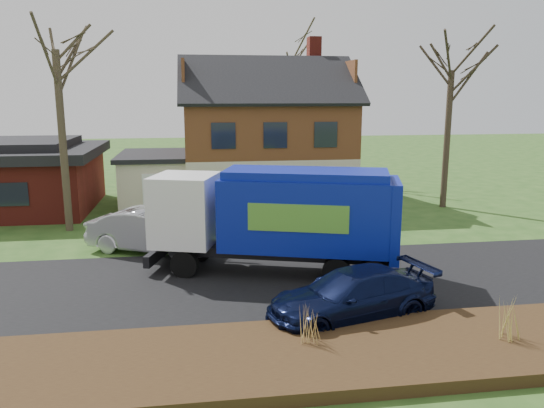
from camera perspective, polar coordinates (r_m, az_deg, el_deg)
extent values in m
plane|color=#274C19|center=(17.41, -1.08, -8.50)|extent=(120.00, 120.00, 0.00)
cube|color=black|center=(17.40, -1.08, -8.47)|extent=(80.00, 7.00, 0.02)
cube|color=black|center=(12.55, 2.12, -16.16)|extent=(80.00, 3.50, 0.30)
cube|color=beige|center=(30.83, -0.72, 3.02)|extent=(9.00, 7.50, 2.70)
cube|color=#512717|center=(30.53, -0.73, 8.13)|extent=(9.00, 7.50, 2.80)
cube|color=maroon|center=(32.08, 4.54, 16.06)|extent=(0.70, 0.90, 1.60)
cube|color=beige|center=(30.15, -12.35, 2.45)|extent=(3.50, 5.50, 2.60)
cube|color=black|center=(29.96, -12.47, 5.13)|extent=(3.90, 5.90, 0.24)
cube|color=maroon|center=(31.19, -26.87, 1.94)|extent=(9.00, 7.50, 2.80)
cube|color=black|center=(30.99, -27.15, 4.95)|extent=(9.80, 8.20, 0.50)
cube|color=black|center=(30.95, -27.23, 5.77)|extent=(7.00, 6.00, 0.40)
cylinder|color=black|center=(18.04, -9.38, -6.38)|extent=(0.97, 0.57, 0.92)
cylinder|color=black|center=(19.73, -7.69, -4.74)|extent=(0.97, 0.57, 0.92)
cylinder|color=black|center=(17.17, 6.96, -7.24)|extent=(0.97, 0.57, 0.92)
cylinder|color=black|center=(18.94, 7.17, -5.43)|extent=(0.97, 0.57, 0.92)
cylinder|color=black|center=(17.18, 10.83, -7.36)|extent=(0.97, 0.57, 0.92)
cylinder|color=black|center=(18.95, 10.67, -5.54)|extent=(0.97, 0.57, 0.92)
cube|color=black|center=(18.13, 0.90, -5.16)|extent=(7.59, 3.29, 0.31)
cube|color=white|center=(18.53, -9.31, -0.56)|extent=(2.61, 2.72, 2.39)
cube|color=black|center=(18.82, -12.14, -0.06)|extent=(0.65, 1.88, 0.80)
cube|color=black|center=(19.29, -12.16, -5.21)|extent=(0.87, 2.18, 0.40)
cube|color=#0B1A8E|center=(17.68, 3.62, -1.02)|extent=(5.99, 3.78, 2.39)
cube|color=#0B1A8E|center=(17.44, 3.67, 3.25)|extent=(5.65, 3.45, 0.27)
cube|color=#0B1A8E|center=(17.68, 12.95, -1.59)|extent=(0.97, 2.25, 2.57)
cube|color=#549932|center=(16.58, 2.80, -1.55)|extent=(3.05, 0.99, 0.89)
cube|color=#549932|center=(18.77, 3.54, 0.01)|extent=(3.05, 0.99, 0.89)
imported|color=#B1B3B9|center=(21.05, -12.70, -2.83)|extent=(5.31, 3.71, 1.66)
imported|color=black|center=(14.65, 8.52, -9.74)|extent=(5.10, 3.12, 1.38)
cylinder|color=#453929|center=(24.99, -21.58, 6.13)|extent=(0.33, 0.33, 7.87)
cylinder|color=#3D3024|center=(29.85, 18.31, 6.53)|extent=(0.33, 0.33, 7.24)
cylinder|color=#453B29|center=(38.23, 2.16, 8.96)|extent=(0.32, 0.32, 8.36)
cone|color=#AB894B|center=(12.75, 4.17, -12.56)|extent=(0.04, 0.04, 0.96)
cone|color=#AB894B|center=(12.72, 3.48, -12.61)|extent=(0.04, 0.04, 0.96)
cone|color=#AB894B|center=(12.78, 4.85, -12.51)|extent=(0.04, 0.04, 0.96)
cone|color=#AB894B|center=(12.86, 4.05, -12.34)|extent=(0.04, 0.04, 0.96)
cone|color=#AB894B|center=(12.64, 4.29, -12.78)|extent=(0.04, 0.04, 0.96)
cone|color=tan|center=(14.07, 23.98, -11.19)|extent=(0.05, 0.05, 0.96)
cone|color=tan|center=(13.99, 23.39, -11.28)|extent=(0.05, 0.05, 0.96)
cone|color=tan|center=(14.16, 24.57, -11.10)|extent=(0.05, 0.05, 0.96)
cone|color=tan|center=(14.18, 23.69, -11.00)|extent=(0.05, 0.05, 0.96)
cone|color=tan|center=(13.97, 24.28, -11.39)|extent=(0.05, 0.05, 0.96)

